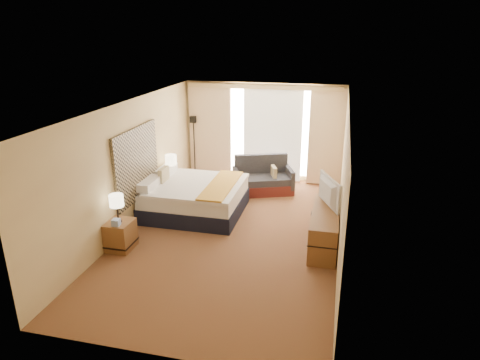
% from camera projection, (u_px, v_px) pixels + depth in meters
% --- Properties ---
extents(floor, '(4.20, 7.00, 0.02)m').
position_uv_depth(floor, '(231.00, 234.00, 8.62)').
color(floor, '#5D201A').
rests_on(floor, ground).
extents(ceiling, '(4.20, 7.00, 0.02)m').
position_uv_depth(ceiling, '(230.00, 105.00, 7.75)').
color(ceiling, white).
rests_on(ceiling, wall_back).
extents(wall_back, '(4.20, 0.02, 2.60)m').
position_uv_depth(wall_back, '(264.00, 132.00, 11.40)').
color(wall_back, beige).
rests_on(wall_back, ground).
extents(wall_front, '(4.20, 0.02, 2.60)m').
position_uv_depth(wall_front, '(156.00, 267.00, 4.98)').
color(wall_front, beige).
rests_on(wall_front, ground).
extents(wall_left, '(0.02, 7.00, 2.60)m').
position_uv_depth(wall_left, '(131.00, 165.00, 8.64)').
color(wall_left, beige).
rests_on(wall_left, ground).
extents(wall_right, '(0.02, 7.00, 2.60)m').
position_uv_depth(wall_right, '(343.00, 182.00, 7.73)').
color(wall_right, beige).
rests_on(wall_right, ground).
extents(headboard, '(0.06, 1.85, 1.50)m').
position_uv_depth(headboard, '(137.00, 164.00, 8.82)').
color(headboard, black).
rests_on(headboard, wall_left).
extents(nightstand_left, '(0.45, 0.52, 0.55)m').
position_uv_depth(nightstand_left, '(120.00, 235.00, 7.98)').
color(nightstand_left, brown).
rests_on(nightstand_left, floor).
extents(nightstand_right, '(0.45, 0.52, 0.55)m').
position_uv_depth(nightstand_right, '(171.00, 189.00, 10.27)').
color(nightstand_right, brown).
rests_on(nightstand_right, floor).
extents(media_dresser, '(0.50, 1.80, 0.70)m').
position_uv_depth(media_dresser, '(325.00, 228.00, 8.11)').
color(media_dresser, brown).
rests_on(media_dresser, floor).
extents(window, '(2.30, 0.02, 2.30)m').
position_uv_depth(window, '(273.00, 132.00, 11.31)').
color(window, white).
rests_on(window, wall_back).
extents(curtains, '(4.12, 0.19, 2.56)m').
position_uv_depth(curtains, '(263.00, 129.00, 11.26)').
color(curtains, beige).
rests_on(curtains, floor).
extents(bed, '(2.06, 1.89, 1.00)m').
position_uv_depth(bed, '(195.00, 197.00, 9.51)').
color(bed, black).
rests_on(bed, floor).
extents(loveseat, '(1.64, 1.25, 0.91)m').
position_uv_depth(loveseat, '(263.00, 180.00, 10.77)').
color(loveseat, '#571D19').
rests_on(loveseat, floor).
extents(floor_lamp, '(0.21, 0.21, 1.69)m').
position_uv_depth(floor_lamp, '(194.00, 134.00, 11.66)').
color(floor_lamp, black).
rests_on(floor_lamp, floor).
extents(desk_chair, '(0.48, 0.48, 0.98)m').
position_uv_depth(desk_chair, '(324.00, 216.00, 8.40)').
color(desk_chair, black).
rests_on(desk_chair, floor).
extents(lamp_left, '(0.26, 0.26, 0.55)m').
position_uv_depth(lamp_left, '(116.00, 201.00, 7.72)').
color(lamp_left, black).
rests_on(lamp_left, nightstand_left).
extents(lamp_right, '(0.27, 0.27, 0.57)m').
position_uv_depth(lamp_right, '(171.00, 160.00, 10.06)').
color(lamp_right, black).
rests_on(lamp_right, nightstand_right).
extents(tissue_box, '(0.14, 0.14, 0.12)m').
position_uv_depth(tissue_box, '(116.00, 222.00, 7.72)').
color(tissue_box, '#839ACA').
rests_on(tissue_box, nightstand_left).
extents(telephone, '(0.23, 0.21, 0.07)m').
position_uv_depth(telephone, '(174.00, 176.00, 10.19)').
color(telephone, black).
rests_on(telephone, nightstand_right).
extents(television, '(0.51, 0.95, 0.56)m').
position_uv_depth(television, '(325.00, 192.00, 8.14)').
color(television, black).
rests_on(television, media_dresser).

